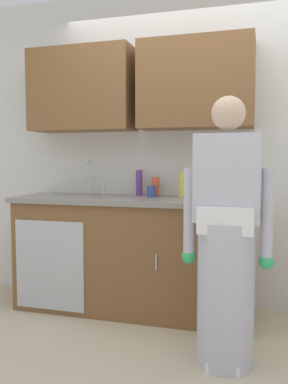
# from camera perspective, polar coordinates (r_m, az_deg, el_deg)

# --- Properties ---
(ground_plane) EXTENTS (9.00, 9.00, 0.00)m
(ground_plane) POSITION_cam_1_polar(r_m,az_deg,el_deg) (2.81, 5.15, -21.89)
(ground_plane) COLOR beige
(kitchen_wall_with_uppers) EXTENTS (4.80, 0.44, 2.70)m
(kitchen_wall_with_uppers) POSITION_cam_1_polar(r_m,az_deg,el_deg) (3.53, 6.28, 8.17)
(kitchen_wall_with_uppers) COLOR silver
(kitchen_wall_with_uppers) RESTS_ON ground
(counter_cabinet) EXTENTS (1.90, 0.62, 0.90)m
(counter_cabinet) POSITION_cam_1_polar(r_m,az_deg,el_deg) (3.43, -1.69, -8.97)
(counter_cabinet) COLOR brown
(counter_cabinet) RESTS_ON ground
(countertop) EXTENTS (1.96, 0.66, 0.04)m
(countertop) POSITION_cam_1_polar(r_m,az_deg,el_deg) (3.35, -1.66, -1.12)
(countertop) COLOR gray
(countertop) RESTS_ON counter_cabinet
(sink) EXTENTS (0.50, 0.36, 0.35)m
(sink) POSITION_cam_1_polar(r_m,az_deg,el_deg) (3.50, -7.90, -0.83)
(sink) COLOR #B7BABF
(sink) RESTS_ON counter_cabinet
(person_at_sink) EXTENTS (0.55, 0.34, 1.62)m
(person_at_sink) POSITION_cam_1_polar(r_m,az_deg,el_deg) (2.52, 11.41, -8.32)
(person_at_sink) COLOR white
(person_at_sink) RESTS_ON ground
(bottle_water_tall) EXTENTS (0.06, 0.06, 0.22)m
(bottle_water_tall) POSITION_cam_1_polar(r_m,az_deg,el_deg) (3.53, -0.69, 1.29)
(bottle_water_tall) COLOR #66388C
(bottle_water_tall) RESTS_ON countertop
(bottle_water_short) EXTENTS (0.06, 0.06, 0.16)m
(bottle_water_short) POSITION_cam_1_polar(r_m,az_deg,el_deg) (3.50, 1.62, 0.77)
(bottle_water_short) COLOR #E05933
(bottle_water_short) RESTS_ON countertop
(bottle_dish_liquid) EXTENTS (0.06, 0.06, 0.20)m
(bottle_dish_liquid) POSITION_cam_1_polar(r_m,az_deg,el_deg) (3.39, 5.39, 0.98)
(bottle_dish_liquid) COLOR #D8D14C
(bottle_dish_liquid) RESTS_ON countertop
(cup_by_sink) EXTENTS (0.08, 0.08, 0.09)m
(cup_by_sink) POSITION_cam_1_polar(r_m,az_deg,el_deg) (3.39, 1.08, 0.08)
(cup_by_sink) COLOR #33478C
(cup_by_sink) RESTS_ON countertop
(knife_on_counter) EXTENTS (0.23, 0.11, 0.01)m
(knife_on_counter) POSITION_cam_1_polar(r_m,az_deg,el_deg) (3.82, -13.66, -0.20)
(knife_on_counter) COLOR silver
(knife_on_counter) RESTS_ON countertop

